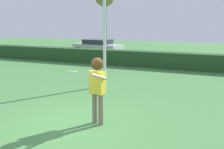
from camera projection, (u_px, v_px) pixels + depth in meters
ground_plane at (72, 126)px, 6.50m from camera, size 60.00×60.00×0.00m
person at (97, 83)px, 6.40m from camera, size 0.56×0.79×1.78m
frisbee at (72, 71)px, 5.98m from camera, size 0.23×0.22×0.09m
lamppost at (104, 4)px, 9.84m from camera, size 0.24×0.24×6.14m
hedge_row at (153, 59)px, 15.00m from camera, size 29.37×0.90×0.94m
parked_car_silver at (98, 46)px, 21.24m from camera, size 4.43×2.39×1.25m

